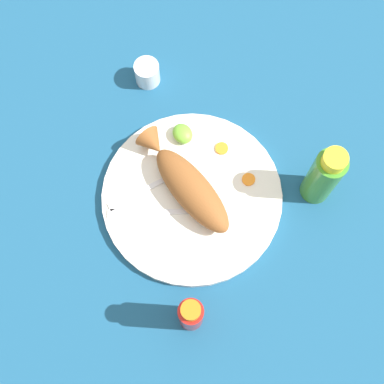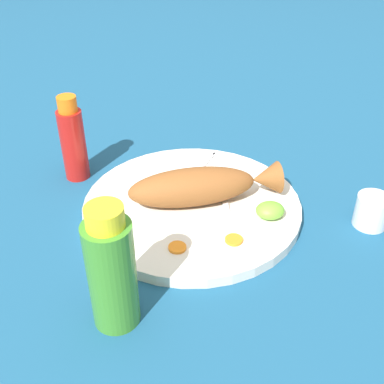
% 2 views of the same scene
% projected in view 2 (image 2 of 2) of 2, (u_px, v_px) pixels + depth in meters
% --- Properties ---
extents(ground_plane, '(4.00, 4.00, 0.00)m').
position_uv_depth(ground_plane, '(192.00, 211.00, 0.80)').
color(ground_plane, navy).
extents(main_plate, '(0.36, 0.36, 0.02)m').
position_uv_depth(main_plate, '(192.00, 206.00, 0.80)').
color(main_plate, silver).
rests_on(main_plate, ground_plane).
extents(fried_fish, '(0.25, 0.09, 0.06)m').
position_uv_depth(fried_fish, '(202.00, 186.00, 0.78)').
color(fried_fish, brown).
rests_on(fried_fish, main_plate).
extents(fork_near, '(0.11, 0.16, 0.00)m').
position_uv_depth(fork_near, '(195.00, 171.00, 0.87)').
color(fork_near, silver).
rests_on(fork_near, main_plate).
extents(fork_far, '(0.03, 0.19, 0.00)m').
position_uv_depth(fork_far, '(221.00, 176.00, 0.85)').
color(fork_far, silver).
rests_on(fork_far, main_plate).
extents(carrot_slice_near, '(0.03, 0.03, 0.00)m').
position_uv_depth(carrot_slice_near, '(177.00, 247.00, 0.69)').
color(carrot_slice_near, orange).
rests_on(carrot_slice_near, main_plate).
extents(carrot_slice_mid, '(0.03, 0.03, 0.00)m').
position_uv_depth(carrot_slice_mid, '(234.00, 240.00, 0.71)').
color(carrot_slice_mid, orange).
rests_on(carrot_slice_mid, main_plate).
extents(lime_wedge_main, '(0.05, 0.04, 0.02)m').
position_uv_depth(lime_wedge_main, '(270.00, 210.00, 0.75)').
color(lime_wedge_main, '#6BB233').
rests_on(lime_wedge_main, main_plate).
extents(hot_sauce_bottle_red, '(0.04, 0.04, 0.16)m').
position_uv_depth(hot_sauce_bottle_red, '(73.00, 141.00, 0.85)').
color(hot_sauce_bottle_red, '#B21914').
rests_on(hot_sauce_bottle_red, ground_plane).
extents(hot_sauce_bottle_green, '(0.06, 0.06, 0.17)m').
position_uv_depth(hot_sauce_bottle_green, '(111.00, 271.00, 0.57)').
color(hot_sauce_bottle_green, '#3D8428').
rests_on(hot_sauce_bottle_green, ground_plane).
extents(salt_cup, '(0.05, 0.05, 0.05)m').
position_uv_depth(salt_cup, '(371.00, 213.00, 0.76)').
color(salt_cup, silver).
rests_on(salt_cup, ground_plane).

